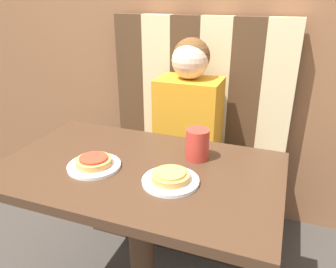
{
  "coord_description": "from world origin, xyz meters",
  "views": [
    {
      "loc": [
        0.47,
        -0.95,
        1.31
      ],
      "look_at": [
        0.0,
        0.31,
        0.73
      ],
      "focal_mm": 35.0,
      "sensor_mm": 36.0,
      "label": 1
    }
  ],
  "objects_px": {
    "plate_right": "(171,181)",
    "pizza_left": "(94,161)",
    "pizza_right": "(171,176)",
    "drinking_cup": "(197,144)",
    "plate_left": "(94,166)",
    "person": "(189,103)"
  },
  "relations": [
    {
      "from": "plate_right",
      "to": "pizza_left",
      "type": "bearing_deg",
      "value": -180.0
    },
    {
      "from": "person",
      "to": "plate_left",
      "type": "relative_size",
      "value": 3.31
    },
    {
      "from": "plate_right",
      "to": "pizza_right",
      "type": "relative_size",
      "value": 1.49
    },
    {
      "from": "pizza_left",
      "to": "drinking_cup",
      "type": "height_order",
      "value": "drinking_cup"
    },
    {
      "from": "pizza_left",
      "to": "person",
      "type": "bearing_deg",
      "value": 77.81
    },
    {
      "from": "pizza_left",
      "to": "drinking_cup",
      "type": "distance_m",
      "value": 0.39
    },
    {
      "from": "plate_left",
      "to": "pizza_left",
      "type": "height_order",
      "value": "pizza_left"
    },
    {
      "from": "plate_right",
      "to": "pizza_right",
      "type": "height_order",
      "value": "pizza_right"
    },
    {
      "from": "plate_right",
      "to": "pizza_right",
      "type": "xyz_separation_m",
      "value": [
        0.0,
        -0.0,
        0.02
      ]
    },
    {
      "from": "person",
      "to": "drinking_cup",
      "type": "xyz_separation_m",
      "value": [
        0.18,
        -0.49,
        0.0
      ]
    },
    {
      "from": "pizza_left",
      "to": "pizza_right",
      "type": "distance_m",
      "value": 0.3
    },
    {
      "from": "person",
      "to": "drinking_cup",
      "type": "height_order",
      "value": "person"
    },
    {
      "from": "plate_left",
      "to": "person",
      "type": "bearing_deg",
      "value": 77.81
    },
    {
      "from": "person",
      "to": "pizza_right",
      "type": "bearing_deg",
      "value": -77.81
    },
    {
      "from": "person",
      "to": "drinking_cup",
      "type": "bearing_deg",
      "value": -69.42
    },
    {
      "from": "drinking_cup",
      "to": "person",
      "type": "bearing_deg",
      "value": 110.58
    },
    {
      "from": "person",
      "to": "pizza_right",
      "type": "relative_size",
      "value": 4.91
    },
    {
      "from": "pizza_left",
      "to": "drinking_cup",
      "type": "xyz_separation_m",
      "value": [
        0.33,
        0.2,
        0.03
      ]
    },
    {
      "from": "pizza_right",
      "to": "drinking_cup",
      "type": "bearing_deg",
      "value": 80.22
    },
    {
      "from": "person",
      "to": "pizza_left",
      "type": "distance_m",
      "value": 0.7
    },
    {
      "from": "plate_right",
      "to": "drinking_cup",
      "type": "relative_size",
      "value": 1.62
    },
    {
      "from": "pizza_right",
      "to": "drinking_cup",
      "type": "xyz_separation_m",
      "value": [
        0.03,
        0.2,
        0.03
      ]
    }
  ]
}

